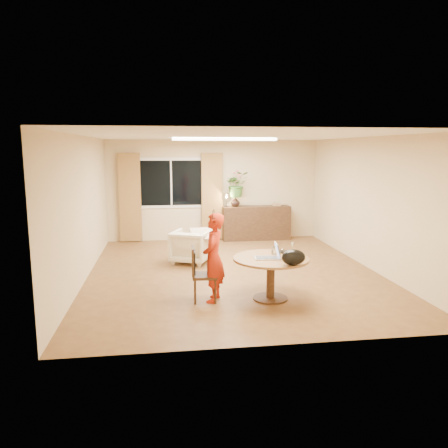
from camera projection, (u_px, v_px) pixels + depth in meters
name	position (u px, v px, depth m)	size (l,w,h in m)	color
floor	(233.00, 272.00, 8.48)	(6.50, 6.50, 0.00)	brown
ceiling	(233.00, 136.00, 8.04)	(6.50, 6.50, 0.00)	white
wall_back	(214.00, 190.00, 11.43)	(5.50, 5.50, 0.00)	#D1B088
wall_left	(83.00, 208.00, 7.89)	(6.50, 6.50, 0.00)	#D1B088
wall_right	(370.00, 203.00, 8.63)	(6.50, 6.50, 0.00)	#D1B088
window	(171.00, 183.00, 11.23)	(1.70, 0.03, 1.30)	white
curtain_left	(130.00, 198.00, 11.07)	(0.55, 0.08, 2.25)	brown
curtain_right	(212.00, 196.00, 11.36)	(0.55, 0.08, 2.25)	brown
ceiling_panel	(224.00, 139.00, 9.22)	(2.20, 0.35, 0.05)	white
dining_table	(271.00, 267.00, 6.86)	(1.19, 1.19, 0.68)	brown
dining_chair	(205.00, 274.00, 6.80)	(0.42, 0.38, 0.87)	black
child	(214.00, 258.00, 6.76)	(0.33, 0.51, 1.39)	#B40D1F
laptop	(267.00, 250.00, 6.76)	(0.39, 0.26, 0.26)	#B7B7BC
tumbler	(274.00, 250.00, 7.06)	(0.08, 0.08, 0.12)	white
wine_glass	(292.00, 248.00, 7.07)	(0.07, 0.07, 0.19)	white
pot_lid	(282.00, 251.00, 7.20)	(0.22, 0.22, 0.04)	white
handbag	(293.00, 257.00, 6.36)	(0.36, 0.21, 0.24)	black
armchair	(191.00, 246.00, 9.15)	(0.73, 0.75, 0.69)	beige
throw	(202.00, 230.00, 9.07)	(0.45, 0.55, 0.03)	beige
sideboard	(256.00, 223.00, 11.49)	(1.77, 0.43, 0.89)	black
vase	(235.00, 202.00, 11.32)	(0.24, 0.24, 0.25)	black
bouquet	(237.00, 184.00, 11.25)	(0.59, 0.51, 0.66)	#3D6E29
book_stack	(276.00, 204.00, 11.49)	(0.19, 0.15, 0.08)	#865E44
desk_lamp	(226.00, 200.00, 11.23)	(0.15, 0.15, 0.37)	black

